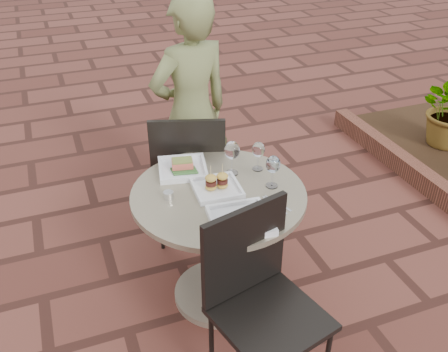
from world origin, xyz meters
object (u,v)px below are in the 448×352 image
object	(u,v)px
chair_near	(258,289)
plate_sliders	(217,186)
cafe_table	(219,230)
plate_salmon	(183,168)
diner	(191,114)
plate_tuna	(240,220)
chair_far	(189,168)

from	to	relation	value
chair_near	plate_sliders	bearing A→B (deg)	74.67
cafe_table	plate_salmon	bearing A→B (deg)	113.04
chair_near	diner	world-z (taller)	diner
plate_sliders	plate_tuna	distance (m)	0.30
chair_near	plate_salmon	bearing A→B (deg)	82.69
diner	plate_salmon	size ratio (longest dim) A/B	5.13
plate_sliders	diner	bearing A→B (deg)	81.39
diner	plate_salmon	world-z (taller)	diner
cafe_table	plate_salmon	world-z (taller)	plate_salmon
cafe_table	chair_far	world-z (taller)	chair_far
chair_far	plate_tuna	size ratio (longest dim) A/B	3.09
chair_near	plate_tuna	xyz separation A→B (m)	(0.02, 0.26, 0.20)
chair_far	plate_sliders	xyz separation A→B (m)	(-0.01, -0.54, 0.21)
diner	plate_tuna	world-z (taller)	diner
chair_far	plate_salmon	distance (m)	0.38
plate_tuna	cafe_table	bearing A→B (deg)	91.26
cafe_table	plate_salmon	size ratio (longest dim) A/B	2.98
chair_far	chair_near	world-z (taller)	same
plate_salmon	plate_sliders	world-z (taller)	plate_sliders
cafe_table	plate_tuna	bearing A→B (deg)	-88.74
chair_near	plate_tuna	distance (m)	0.32
chair_far	plate_salmon	size ratio (longest dim) A/B	3.08
cafe_table	plate_tuna	world-z (taller)	plate_tuna
plate_salmon	chair_near	bearing A→B (deg)	-82.82
cafe_table	chair_far	size ratio (longest dim) A/B	0.97
cafe_table	chair_near	xyz separation A→B (m)	(-0.01, -0.54, 0.07)
chair_near	plate_sliders	distance (m)	0.59
plate_salmon	plate_sliders	distance (m)	0.27
plate_salmon	diner	bearing A→B (deg)	68.27
chair_far	chair_near	bearing A→B (deg)	106.56
plate_sliders	plate_tuna	size ratio (longest dim) A/B	0.82
diner	chair_near	bearing A→B (deg)	71.64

